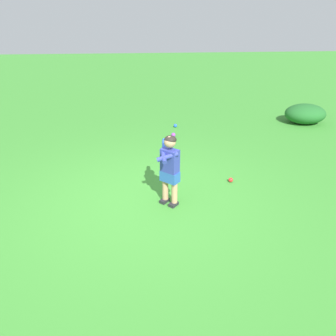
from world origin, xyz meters
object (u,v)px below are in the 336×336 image
Objects in this scene: child_batter at (169,164)px; play_ball_near_batter at (231,180)px; play_ball_by_bucket at (175,126)px; play_ball_center_lawn at (173,135)px.

child_batter is 1.39m from play_ball_near_batter.
play_ball_near_batter is at bearing 27.83° from child_batter.
child_batter is at bearing -97.80° from play_ball_by_bucket.
child_batter reaches higher than play_ball_near_batter.
play_ball_center_lawn is 1.27× the size of play_ball_near_batter.
play_ball_center_lawn is at bearing -100.09° from play_ball_by_bucket.
play_ball_near_batter is (0.74, -2.30, -0.01)m from play_ball_center_lawn.
play_ball_center_lawn reaches higher than play_ball_near_batter.
play_ball_center_lawn reaches higher than play_ball_by_bucket.
play_ball_by_bucket reaches higher than play_ball_near_batter.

